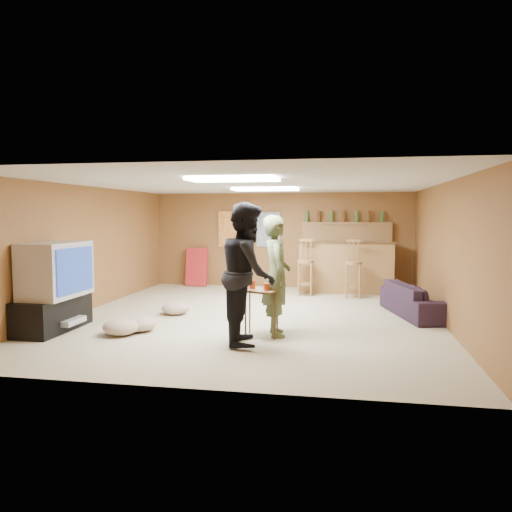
% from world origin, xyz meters
% --- Properties ---
extents(ground, '(7.00, 7.00, 0.00)m').
position_xyz_m(ground, '(0.00, 0.00, 0.00)').
color(ground, '#B6AD8B').
rests_on(ground, ground).
extents(ceiling, '(6.00, 7.00, 0.02)m').
position_xyz_m(ceiling, '(0.00, 0.00, 2.20)').
color(ceiling, silver).
rests_on(ceiling, ground).
extents(wall_back, '(6.00, 0.02, 2.20)m').
position_xyz_m(wall_back, '(0.00, 3.50, 1.10)').
color(wall_back, brown).
rests_on(wall_back, ground).
extents(wall_front, '(6.00, 0.02, 2.20)m').
position_xyz_m(wall_front, '(0.00, -3.50, 1.10)').
color(wall_front, brown).
rests_on(wall_front, ground).
extents(wall_left, '(0.02, 7.00, 2.20)m').
position_xyz_m(wall_left, '(-3.00, 0.00, 1.10)').
color(wall_left, brown).
rests_on(wall_left, ground).
extents(wall_right, '(0.02, 7.00, 2.20)m').
position_xyz_m(wall_right, '(3.00, 0.00, 1.10)').
color(wall_right, brown).
rests_on(wall_right, ground).
extents(tv_stand, '(0.55, 1.30, 0.50)m').
position_xyz_m(tv_stand, '(-2.72, -1.50, 0.25)').
color(tv_stand, black).
rests_on(tv_stand, ground).
extents(dvd_box, '(0.35, 0.50, 0.08)m').
position_xyz_m(dvd_box, '(-2.50, -1.50, 0.15)').
color(dvd_box, '#B2B2B7').
rests_on(dvd_box, tv_stand).
extents(tv_body, '(0.60, 1.10, 0.80)m').
position_xyz_m(tv_body, '(-2.65, -1.50, 0.90)').
color(tv_body, '#B2B2B7').
rests_on(tv_body, tv_stand).
extents(tv_screen, '(0.02, 0.95, 0.65)m').
position_xyz_m(tv_screen, '(-2.34, -1.50, 0.90)').
color(tv_screen, navy).
rests_on(tv_screen, tv_body).
extents(bar_counter, '(2.00, 0.60, 1.10)m').
position_xyz_m(bar_counter, '(1.50, 2.95, 0.55)').
color(bar_counter, olive).
rests_on(bar_counter, ground).
extents(bar_lip, '(2.10, 0.12, 0.05)m').
position_xyz_m(bar_lip, '(1.50, 2.70, 1.10)').
color(bar_lip, '#452D16').
rests_on(bar_lip, bar_counter).
extents(bar_shelf, '(2.00, 0.18, 0.05)m').
position_xyz_m(bar_shelf, '(1.50, 3.40, 1.50)').
color(bar_shelf, olive).
rests_on(bar_shelf, bar_backing).
extents(bar_backing, '(2.00, 0.14, 0.60)m').
position_xyz_m(bar_backing, '(1.50, 3.42, 1.20)').
color(bar_backing, olive).
rests_on(bar_backing, bar_counter).
extents(poster_left, '(0.60, 0.03, 0.85)m').
position_xyz_m(poster_left, '(-1.20, 3.46, 1.35)').
color(poster_left, '#BF3F26').
rests_on(poster_left, wall_back).
extents(poster_right, '(0.55, 0.03, 0.80)m').
position_xyz_m(poster_right, '(-0.30, 3.46, 1.35)').
color(poster_right, '#334C99').
rests_on(poster_right, wall_back).
extents(folding_chair_stack, '(0.50, 0.26, 0.91)m').
position_xyz_m(folding_chair_stack, '(-2.00, 3.30, 0.45)').
color(folding_chair_stack, red).
rests_on(folding_chair_stack, ground).
extents(ceiling_panel_front, '(1.20, 0.60, 0.04)m').
position_xyz_m(ceiling_panel_front, '(0.00, -1.50, 2.17)').
color(ceiling_panel_front, white).
rests_on(ceiling_panel_front, ceiling).
extents(ceiling_panel_back, '(1.20, 0.60, 0.04)m').
position_xyz_m(ceiling_panel_back, '(0.00, 1.20, 2.17)').
color(ceiling_panel_back, white).
rests_on(ceiling_panel_back, ceiling).
extents(person_olive, '(0.56, 0.71, 1.69)m').
position_xyz_m(person_olive, '(0.54, -1.19, 0.85)').
color(person_olive, '#4D5732').
rests_on(person_olive, ground).
extents(person_black, '(0.84, 1.01, 1.86)m').
position_xyz_m(person_black, '(0.23, -1.68, 0.93)').
color(person_black, black).
rests_on(person_black, ground).
extents(sofa, '(1.15, 1.97, 0.54)m').
position_xyz_m(sofa, '(2.70, 0.58, 0.27)').
color(sofa, black).
rests_on(sofa, ground).
extents(tray_table, '(0.63, 0.57, 0.66)m').
position_xyz_m(tray_table, '(0.36, -1.30, 0.33)').
color(tray_table, '#452D16').
rests_on(tray_table, ground).
extents(cup_red_near, '(0.10, 0.10, 0.12)m').
position_xyz_m(cup_red_near, '(0.21, -1.25, 0.72)').
color(cup_red_near, '#B7310C').
rests_on(cup_red_near, tray_table).
extents(cup_red_far, '(0.10, 0.10, 0.10)m').
position_xyz_m(cup_red_far, '(0.44, -1.40, 0.71)').
color(cup_red_far, '#B7310C').
rests_on(cup_red_far, tray_table).
extents(cup_blue, '(0.09, 0.09, 0.11)m').
position_xyz_m(cup_blue, '(0.48, -1.21, 0.72)').
color(cup_blue, navy).
rests_on(cup_blue, tray_table).
extents(bar_stool_left, '(0.40, 0.40, 1.15)m').
position_xyz_m(bar_stool_left, '(0.66, 2.34, 0.57)').
color(bar_stool_left, olive).
rests_on(bar_stool_left, ground).
extents(bar_stool_right, '(0.54, 0.54, 1.29)m').
position_xyz_m(bar_stool_right, '(1.64, 2.24, 0.64)').
color(bar_stool_right, olive).
rests_on(bar_stool_right, ground).
extents(cushion_near_tv, '(0.60, 0.60, 0.23)m').
position_xyz_m(cushion_near_tv, '(-1.46, -1.31, 0.11)').
color(cushion_near_tv, tan).
rests_on(cushion_near_tv, ground).
extents(cushion_mid, '(0.60, 0.60, 0.21)m').
position_xyz_m(cushion_mid, '(-1.36, -0.03, 0.11)').
color(cushion_mid, tan).
rests_on(cushion_mid, ground).
extents(cushion_far, '(0.53, 0.53, 0.23)m').
position_xyz_m(cushion_far, '(-1.62, -1.58, 0.12)').
color(cushion_far, tan).
rests_on(cushion_far, ground).
extents(bottle_row, '(1.76, 0.08, 0.26)m').
position_xyz_m(bottle_row, '(1.44, 3.38, 1.65)').
color(bottle_row, '#3F7233').
rests_on(bottle_row, bar_shelf).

